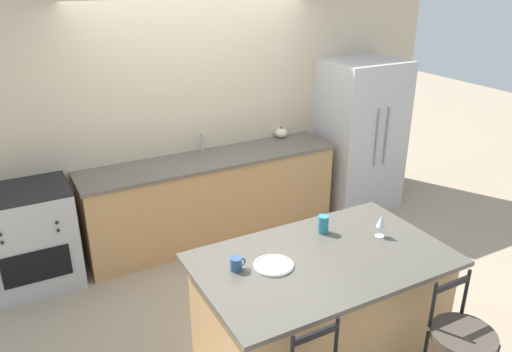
% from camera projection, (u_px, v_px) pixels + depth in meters
% --- Properties ---
extents(ground_plane, '(18.00, 18.00, 0.00)m').
position_uv_depth(ground_plane, '(227.00, 250.00, 5.29)').
color(ground_plane, tan).
extents(wall_back, '(6.00, 0.07, 2.70)m').
position_uv_depth(wall_back, '(197.00, 112.00, 5.31)').
color(wall_back, beige).
rests_on(wall_back, ground_plane).
extents(back_counter, '(2.75, 0.66, 0.93)m').
position_uv_depth(back_counter, '(212.00, 197.00, 5.40)').
color(back_counter, tan).
rests_on(back_counter, ground_plane).
extents(sink_faucet, '(0.02, 0.13, 0.22)m').
position_uv_depth(sink_faucet, '(203.00, 139.00, 5.32)').
color(sink_faucet, '#ADAFB5').
rests_on(sink_faucet, back_counter).
extents(kitchen_island, '(1.76, 1.06, 0.93)m').
position_uv_depth(kitchen_island, '(320.00, 312.00, 3.62)').
color(kitchen_island, tan).
rests_on(kitchen_island, ground_plane).
extents(refrigerator, '(0.89, 0.76, 1.80)m').
position_uv_depth(refrigerator, '(360.00, 135.00, 6.01)').
color(refrigerator, '#BCBCC1').
rests_on(refrigerator, ground_plane).
extents(oven_range, '(0.79, 0.67, 0.96)m').
position_uv_depth(oven_range, '(30.00, 238.00, 4.57)').
color(oven_range, '#ADAFB5').
rests_on(oven_range, ground_plane).
extents(bar_stool_far, '(0.41, 0.41, 1.01)m').
position_uv_depth(bar_stool_far, '(460.00, 348.00, 3.15)').
color(bar_stool_far, black).
rests_on(bar_stool_far, ground_plane).
extents(dinner_plate, '(0.27, 0.27, 0.02)m').
position_uv_depth(dinner_plate, '(274.00, 265.00, 3.34)').
color(dinner_plate, beige).
rests_on(dinner_plate, kitchen_island).
extents(wine_glass, '(0.07, 0.07, 0.17)m').
position_uv_depth(wine_glass, '(381.00, 222.00, 3.66)').
color(wine_glass, white).
rests_on(wine_glass, kitchen_island).
extents(coffee_mug, '(0.11, 0.08, 0.09)m').
position_uv_depth(coffee_mug, '(236.00, 264.00, 3.28)').
color(coffee_mug, '#335689').
rests_on(coffee_mug, kitchen_island).
extents(tumbler_cup, '(0.08, 0.08, 0.14)m').
position_uv_depth(tumbler_cup, '(323.00, 224.00, 3.74)').
color(tumbler_cup, teal).
rests_on(tumbler_cup, kitchen_island).
extents(pumpkin_decoration, '(0.14, 0.14, 0.13)m').
position_uv_depth(pumpkin_decoration, '(281.00, 133.00, 5.80)').
color(pumpkin_decoration, beige).
rests_on(pumpkin_decoration, back_counter).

